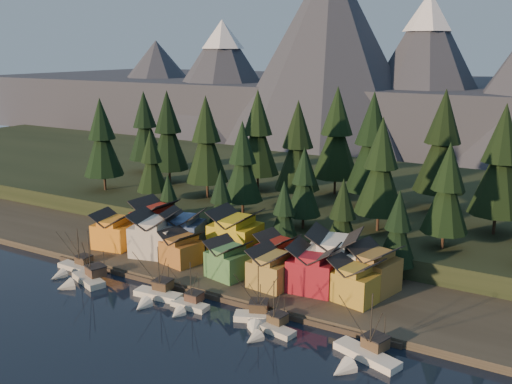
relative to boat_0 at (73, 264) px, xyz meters
The scene contains 45 objects.
ground 33.96m from the boat_0, 19.47° to the right, with size 500.00×500.00×0.00m, color black.
shore_strip 42.98m from the boat_0, 41.91° to the left, with size 400.00×50.00×1.50m, color #312C23.
hillside 84.95m from the boat_0, 67.89° to the left, with size 420.00×100.00×6.00m, color black.
dock 32.42m from the boat_0, ahead, with size 80.00×4.00×1.00m, color #473D33.
mountain_ridge 205.61m from the boat_0, 82.18° to the left, with size 560.00×190.00×90.00m.
boat_0 is the anchor object (origin of this frame).
boat_1 7.89m from the boat_0, 27.60° to the right, with size 10.17×10.85×12.62m.
boat_2 24.78m from the boat_0, ahead, with size 10.20×10.98×11.55m.
boat_3 32.89m from the boat_0, ahead, with size 7.67×8.36×10.03m.
boat_4 46.73m from the boat_0, ahead, with size 9.18×9.78×11.34m.
boat_5 50.35m from the boat_0, ahead, with size 9.61×10.17×10.16m.
boat_6 67.59m from the boat_0, ahead, with size 11.97×12.43×12.19m.
house_front_0 14.14m from the boat_0, 92.18° to the left, with size 9.70×9.31×8.52m.
house_front_1 18.93m from the boat_0, 52.51° to the left, with size 11.60×11.31×10.03m.
house_front_2 23.94m from the boat_0, 33.93° to the left, with size 8.95×8.99×7.33m.
house_front_3 35.01m from the boat_0, 19.89° to the left, with size 9.01×8.73×7.78m.
house_front_4 44.78m from the boat_0, 15.86° to the left, with size 8.53×9.07×7.84m.
house_front_5 53.01m from the boat_0, 15.88° to the left, with size 9.62×8.90×9.33m.
house_front_6 61.43m from the boat_0, 13.49° to the left, with size 9.74×9.39×8.27m.
house_back_0 23.41m from the boat_0, 78.42° to the left, with size 9.87×9.52×10.18m.
house_back_1 25.65m from the boat_0, 53.02° to the left, with size 10.30×10.38×9.55m.
house_back_2 36.27m from the boat_0, 39.32° to the left, with size 10.28×9.44×10.89m.
house_back_3 44.77m from the boat_0, 26.87° to the left, with size 9.03×8.34×7.99m.
house_back_4 56.76m from the boat_0, 20.89° to the left, with size 11.68×11.37×10.93m.
house_back_5 64.57m from the boat_0, 18.34° to the left, with size 10.08×10.16×9.26m.
tree_hill_0 54.12m from the boat_0, 126.42° to the left, with size 11.88×11.88×27.69m.
tree_hill_1 62.80m from the boat_0, 107.64° to the left, with size 12.55×12.55×29.23m.
tree_hill_2 40.55m from the boat_0, 102.34° to the left, with size 8.76×8.76×20.40m.
tree_hill_3 52.69m from the boat_0, 87.68° to the left, with size 12.50×12.50×29.11m.
tree_hill_4 67.68m from the boat_0, 81.10° to the left, with size 12.92×12.92×30.10m.
tree_hill_5 46.91m from the boat_0, 62.70° to the left, with size 10.47×10.47×24.38m.
tree_hill_6 63.69m from the boat_0, 62.48° to the left, with size 12.28×12.28×28.60m.
tree_hill_7 54.84m from the boat_0, 44.02° to the left, with size 8.39×8.39×19.54m.
tree_hill_8 79.01m from the boat_0, 52.86° to the left, with size 13.34×13.34×31.07m.
tree_hill_9 71.93m from the boat_0, 39.00° to the left, with size 11.50×11.50×26.80m.
tree_hill_10 94.99m from the boat_0, 47.95° to the left, with size 13.65×13.65×31.81m.
tree_hill_11 81.70m from the boat_0, 28.95° to the left, with size 9.94×9.94×23.15m.
tree_hill_12 97.44m from the boat_0, 35.05° to the left, with size 12.94×12.94×30.13m.
tree_hill_15 80.45m from the boat_0, 65.67° to the left, with size 13.46×13.46×31.36m.
tree_hill_16 78.22m from the boat_0, 118.38° to the left, with size 11.92×11.92×27.77m.
tree_shore_0 30.08m from the boat_0, 82.12° to the left, with size 6.65×6.65×15.50m.
tree_shore_1 36.28m from the boat_0, 55.17° to the left, with size 7.92×7.92×18.44m.
tree_shore_2 47.71m from the boat_0, 37.82° to the left, with size 7.57×7.57×17.63m.
tree_shore_3 59.42m from the boat_0, 29.38° to the left, with size 8.49×8.49×19.77m.
tree_shore_4 69.90m from the boat_0, 24.50° to the left, with size 8.06×8.06×18.77m.
Camera 1 is at (61.36, -69.67, 47.82)m, focal length 40.00 mm.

